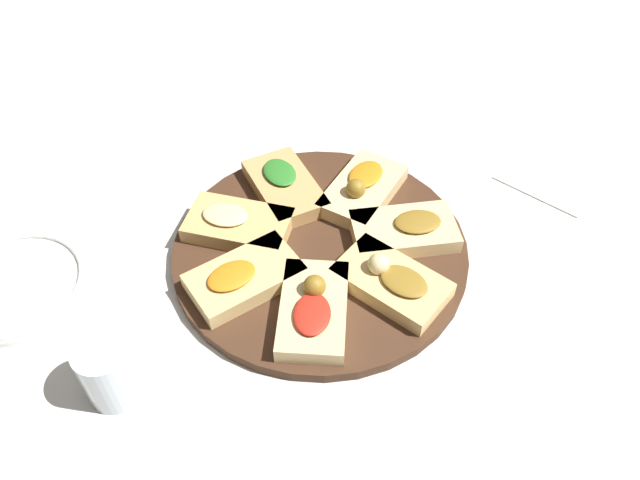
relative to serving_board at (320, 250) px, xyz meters
The scene contains 12 objects.
ground_plane 0.01m from the serving_board, ahead, with size 3.00×3.00×0.00m, color silver.
serving_board is the anchor object (origin of this frame).
focaccia_slice_0 0.12m from the serving_board, 139.41° to the right, with size 0.16×0.16×0.03m.
focaccia_slice_1 0.12m from the serving_board, 87.75° to the right, with size 0.09×0.15×0.05m.
focaccia_slice_2 0.12m from the serving_board, 31.57° to the right, with size 0.17×0.15×0.03m.
focaccia_slice_3 0.12m from the serving_board, 18.07° to the left, with size 0.16×0.12×0.03m.
focaccia_slice_4 0.12m from the serving_board, 66.41° to the left, with size 0.13×0.16×0.03m.
focaccia_slice_5 0.12m from the serving_board, 118.28° to the left, with size 0.14×0.17×0.05m.
focaccia_slice_6 0.12m from the serving_board, behind, with size 0.15×0.10×0.05m.
plate_right 0.41m from the serving_board, 41.08° to the left, with size 0.19×0.19×0.02m.
water_glass 0.32m from the serving_board, 74.22° to the left, with size 0.07×0.07×0.09m, color silver.
napkin_stack 0.40m from the serving_board, 123.97° to the right, with size 0.14×0.12×0.01m, color white.
Camera 1 is at (-0.31, 0.49, 0.66)m, focal length 35.00 mm.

